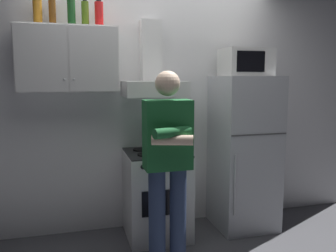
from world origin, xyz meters
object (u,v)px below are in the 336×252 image
at_px(cooking_pot, 172,146).
at_px(bottle_beer_brown, 52,11).
at_px(upper_cabinet, 68,60).
at_px(bottle_soda_red, 99,14).
at_px(bottle_wine_green, 71,7).
at_px(range_hood, 153,76).
at_px(bottle_olive_oil, 85,14).
at_px(person_standing, 168,163).
at_px(bottle_liquor_amber, 37,11).
at_px(stove_oven, 157,194).
at_px(refrigerator, 244,153).
at_px(microwave, 246,62).

bearing_deg(cooking_pot, bottle_beer_brown, 164.72).
xyz_separation_m(upper_cabinet, bottle_soda_red, (0.29, -0.01, 0.42)).
distance_m(upper_cabinet, bottle_wine_green, 0.47).
relative_size(range_hood, bottle_olive_oil, 3.12).
bearing_deg(bottle_soda_red, bottle_beer_brown, 173.20).
distance_m(range_hood, person_standing, 1.01).
bearing_deg(bottle_wine_green, cooking_pot, -13.60).
bearing_deg(bottle_liquor_amber, person_standing, -37.65).
bearing_deg(stove_oven, refrigerator, 0.04).
bearing_deg(refrigerator, range_hood, 172.45).
xyz_separation_m(person_standing, cooking_pot, (0.18, 0.49, 0.03)).
height_order(stove_oven, cooking_pot, cooking_pot).
bearing_deg(microwave, person_standing, -148.00).
bearing_deg(bottle_wine_green, stove_oven, -7.19).
bearing_deg(bottle_olive_oil, stove_oven, -10.23).
height_order(stove_oven, bottle_beer_brown, bottle_beer_brown).
xyz_separation_m(cooking_pot, bottle_olive_oil, (-0.77, 0.23, 1.23)).
xyz_separation_m(microwave, person_standing, (-1.00, -0.62, -0.84)).
relative_size(bottle_liquor_amber, bottle_wine_green, 0.79).
distance_m(range_hood, microwave, 0.97).
bearing_deg(cooking_pot, stove_oven, 137.51).
relative_size(person_standing, bottle_wine_green, 4.73).
distance_m(bottle_beer_brown, bottle_soda_red, 0.42).
bearing_deg(stove_oven, cooking_pot, -42.49).
relative_size(microwave, cooking_pot, 1.65).
height_order(person_standing, bottle_liquor_amber, bottle_liquor_amber).
relative_size(bottle_wine_green, bottle_soda_red, 1.42).
bearing_deg(person_standing, upper_cabinet, 135.74).
relative_size(person_standing, bottle_soda_red, 6.71).
bearing_deg(upper_cabinet, bottle_olive_oil, -3.67).
height_order(range_hood, bottle_soda_red, bottle_soda_red).
xyz_separation_m(bottle_wine_green, bottle_soda_red, (0.25, 0.02, -0.05)).
xyz_separation_m(stove_oven, bottle_olive_oil, (-0.64, 0.11, 1.73)).
distance_m(bottle_liquor_amber, bottle_beer_brown, 0.13).
relative_size(bottle_liquor_amber, bottle_olive_oil, 1.15).
bearing_deg(bottle_wine_green, refrigerator, -3.18).
bearing_deg(cooking_pot, bottle_soda_red, 159.57).
distance_m(person_standing, bottle_wine_green, 1.65).
bearing_deg(stove_oven, person_standing, -94.72).
xyz_separation_m(range_hood, bottle_olive_oil, (-0.64, -0.01, 0.57)).
bearing_deg(bottle_liquor_amber, stove_oven, -8.98).
xyz_separation_m(upper_cabinet, range_hood, (0.80, 0.00, -0.15)).
relative_size(cooking_pot, bottle_wine_green, 0.84).
distance_m(bottle_olive_oil, bottle_beer_brown, 0.29).
xyz_separation_m(bottle_beer_brown, bottle_wine_green, (0.17, -0.07, 0.04)).
bearing_deg(person_standing, cooking_pot, 69.70).
bearing_deg(bottle_olive_oil, range_hood, 1.06).
distance_m(person_standing, cooking_pot, 0.52).
height_order(cooking_pot, bottle_liquor_amber, bottle_liquor_amber).
height_order(range_hood, person_standing, range_hood).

